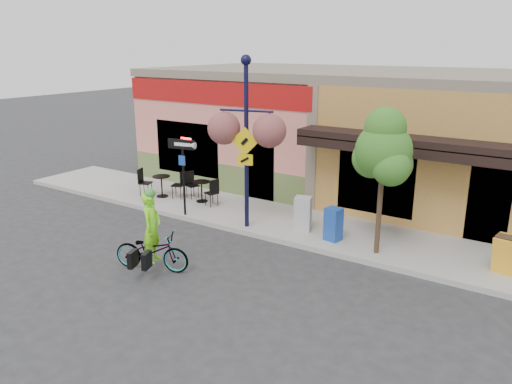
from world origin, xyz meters
TOP-DOWN VIEW (x-y plane):
  - ground at (0.00, 0.00)m, footprint 90.00×90.00m
  - sidewalk at (0.00, 2.00)m, footprint 24.00×3.00m
  - curb at (0.00, 0.55)m, footprint 24.00×0.12m
  - building at (0.00, 7.50)m, footprint 18.20×8.20m
  - bicycle at (-2.23, -2.68)m, footprint 2.03×1.26m
  - cyclist_rider at (-2.18, -2.68)m, footprint 0.61×0.74m
  - lamp_post at (-1.80, 0.86)m, footprint 1.70×1.00m
  - one_way_sign at (-4.06, 0.65)m, footprint 0.96×0.37m
  - cafe_set_left at (-6.07, 1.71)m, footprint 1.84×1.34m
  - cafe_set_right at (-4.49, 2.03)m, footprint 1.75×1.23m
  - newspaper_box_blue at (0.84, 1.26)m, footprint 0.49×0.45m
  - newspaper_box_grey at (-0.24, 1.50)m, footprint 0.57×0.54m
  - street_tree at (2.17, 1.08)m, footprint 1.93×1.93m
  - sandwich_board at (5.15, 1.37)m, footprint 0.62×0.49m

SIDE VIEW (x-z plane):
  - ground at x=0.00m, z-range 0.00..0.00m
  - sidewalk at x=0.00m, z-range 0.00..0.15m
  - curb at x=0.00m, z-range 0.00..0.15m
  - bicycle at x=-2.23m, z-range 0.00..1.01m
  - newspaper_box_blue at x=0.84m, z-range 0.15..1.08m
  - sandwich_board at x=5.15m, z-range 0.15..1.09m
  - cafe_set_right at x=-4.49m, z-range 0.15..1.10m
  - cafe_set_left at x=-6.07m, z-range 0.15..1.15m
  - newspaper_box_grey at x=-0.24m, z-range 0.15..1.16m
  - cyclist_rider at x=-2.18m, z-range 0.00..1.75m
  - one_way_sign at x=-4.06m, z-range 0.15..2.61m
  - street_tree at x=2.17m, z-range 0.15..4.01m
  - building at x=0.00m, z-range 0.00..4.50m
  - lamp_post at x=-1.80m, z-range 0.15..5.16m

